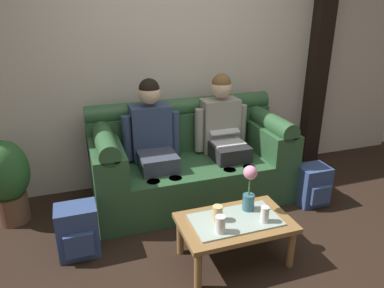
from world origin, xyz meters
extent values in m
plane|color=black|center=(0.00, 0.00, 0.00)|extent=(14.00, 14.00, 0.00)
cube|color=beige|center=(0.00, 1.70, 1.45)|extent=(6.00, 0.12, 2.90)
cube|color=black|center=(1.71, 1.58, 1.45)|extent=(0.20, 0.20, 2.90)
cube|color=#2D5633|center=(0.00, 1.10, 0.21)|extent=(1.92, 0.88, 0.42)
cube|color=#2D5633|center=(0.00, 1.43, 0.62)|extent=(1.92, 0.22, 0.40)
cylinder|color=#2D5633|center=(0.00, 1.43, 0.87)|extent=(1.92, 0.18, 0.18)
cube|color=#2D5633|center=(-0.82, 1.10, 0.56)|extent=(0.28, 0.88, 0.28)
cylinder|color=#2D5633|center=(-0.82, 1.10, 0.74)|extent=(0.18, 0.88, 0.18)
cube|color=#2D5633|center=(0.82, 1.10, 0.56)|extent=(0.28, 0.88, 0.28)
cylinder|color=#2D5633|center=(0.82, 1.10, 0.74)|extent=(0.18, 0.88, 0.18)
cube|color=#383D4C|center=(-0.36, 1.04, 0.49)|extent=(0.34, 0.40, 0.15)
cylinder|color=#383D4C|center=(-0.46, 0.78, 0.21)|extent=(0.12, 0.12, 0.42)
cylinder|color=#383D4C|center=(-0.26, 0.78, 0.21)|extent=(0.12, 0.12, 0.42)
cube|color=navy|center=(-0.36, 1.28, 0.69)|extent=(0.38, 0.22, 0.54)
cylinder|color=navy|center=(-0.60, 1.24, 0.67)|extent=(0.09, 0.09, 0.44)
cylinder|color=navy|center=(-0.13, 1.24, 0.67)|extent=(0.09, 0.09, 0.44)
sphere|color=beige|center=(-0.36, 1.26, 1.08)|extent=(0.21, 0.21, 0.21)
sphere|color=black|center=(-0.36, 1.26, 1.12)|extent=(0.19, 0.19, 0.19)
cube|color=#232326|center=(0.36, 1.04, 0.49)|extent=(0.34, 0.40, 0.15)
cylinder|color=#232326|center=(0.26, 0.78, 0.21)|extent=(0.12, 0.12, 0.42)
cylinder|color=#232326|center=(0.46, 0.78, 0.21)|extent=(0.12, 0.12, 0.42)
cube|color=gray|center=(0.36, 1.28, 0.69)|extent=(0.38, 0.22, 0.54)
cylinder|color=gray|center=(0.13, 1.24, 0.67)|extent=(0.09, 0.09, 0.44)
cylinder|color=gray|center=(0.60, 1.24, 0.67)|extent=(0.09, 0.09, 0.44)
sphere|color=beige|center=(0.36, 1.26, 1.08)|extent=(0.21, 0.21, 0.21)
sphere|color=brown|center=(0.36, 1.26, 1.12)|extent=(0.19, 0.19, 0.19)
cube|color=silver|center=(0.36, 1.06, 0.58)|extent=(0.31, 0.22, 0.02)
cube|color=silver|center=(0.36, 1.21, 0.68)|extent=(0.31, 0.20, 0.09)
cube|color=black|center=(0.36, 1.20, 0.68)|extent=(0.27, 0.18, 0.07)
cube|color=olive|center=(0.00, 0.09, 0.33)|extent=(0.84, 0.52, 0.04)
cube|color=#9EB2A8|center=(0.00, 0.09, 0.36)|extent=(0.65, 0.36, 0.01)
cylinder|color=olive|center=(-0.37, -0.11, 0.16)|extent=(0.06, 0.06, 0.31)
cylinder|color=olive|center=(0.37, -0.11, 0.16)|extent=(0.06, 0.06, 0.31)
cylinder|color=olive|center=(-0.37, 0.30, 0.16)|extent=(0.06, 0.06, 0.31)
cylinder|color=olive|center=(0.37, 0.30, 0.16)|extent=(0.06, 0.06, 0.31)
cylinder|color=#336672|center=(0.15, 0.19, 0.43)|extent=(0.09, 0.09, 0.13)
cylinder|color=#3D7538|center=(0.15, 0.19, 0.57)|extent=(0.01, 0.01, 0.15)
sphere|color=pink|center=(0.15, 0.19, 0.68)|extent=(0.11, 0.11, 0.11)
cylinder|color=#DBB77A|center=(-0.13, 0.13, 0.42)|extent=(0.07, 0.07, 0.12)
cylinder|color=white|center=(-0.17, -0.02, 0.43)|extent=(0.07, 0.07, 0.13)
cylinder|color=white|center=(0.19, 0.00, 0.42)|extent=(0.06, 0.06, 0.12)
cube|color=#33477A|center=(-1.13, 0.56, 0.21)|extent=(0.31, 0.23, 0.42)
cube|color=#33477A|center=(-1.13, 0.42, 0.17)|extent=(0.22, 0.05, 0.19)
cube|color=#33477A|center=(1.09, 0.63, 0.20)|extent=(0.29, 0.24, 0.39)
cube|color=#33477A|center=(1.09, 0.49, 0.16)|extent=(0.20, 0.05, 0.18)
cylinder|color=brown|center=(-1.67, 1.23, 0.13)|extent=(0.28, 0.28, 0.26)
ellipsoid|color=#2D602D|center=(-1.67, 1.23, 0.50)|extent=(0.40, 0.40, 0.56)
camera|label=1|loc=(-1.05, -1.98, 1.88)|focal=33.93mm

